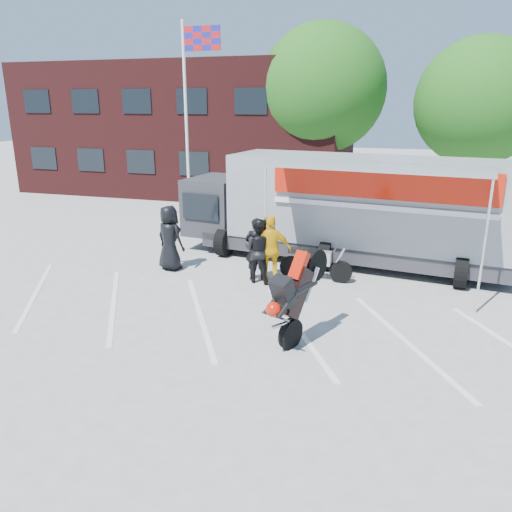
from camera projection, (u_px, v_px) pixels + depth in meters
The scene contains 13 objects.
ground at pixel (277, 345), 10.58m from camera, with size 100.00×100.00×0.00m, color #ABABA6.
parking_bay_lines at pixel (288, 326), 11.49m from camera, with size 18.00×5.00×0.01m, color white.
office_building at pixel (189, 129), 28.80m from camera, with size 18.00×8.00×7.00m, color #421515.
flagpole at pixel (191, 99), 19.98m from camera, with size 1.61×0.12×8.00m.
tree_left at pixel (322, 89), 24.13m from camera, with size 6.12×6.12×8.64m.
tree_mid at pixel (479, 102), 21.44m from camera, with size 5.44×5.44×7.68m.
transporter_truck at pixel (350, 262), 16.09m from camera, with size 10.56×5.09×3.36m, color gray, non-canonical shape.
parked_motorcycle at pixel (315, 280), 14.50m from camera, with size 0.72×2.15×1.13m, color #BBBBC0, non-canonical shape.
stunt_bike_rider at pixel (309, 335), 11.02m from camera, with size 0.88×1.87×2.20m, color black, non-canonical shape.
spectator_leather_a at pixel (170, 238), 15.13m from camera, with size 0.97×0.63×1.99m, color black.
spectator_leather_b at pixel (257, 249), 14.26m from camera, with size 0.67×0.44×1.83m, color black.
spectator_leather_c at pixel (259, 250), 14.09m from camera, with size 0.90×0.70×1.85m, color black.
spectator_hivis at pixel (271, 250), 14.02m from camera, with size 1.14×0.47×1.94m, color yellow.
Camera 1 is at (2.36, -9.27, 4.92)m, focal length 35.00 mm.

